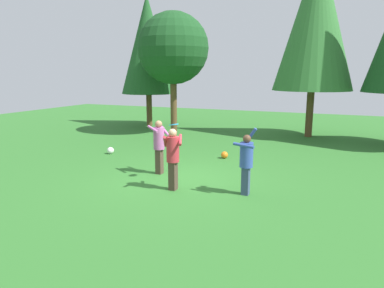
% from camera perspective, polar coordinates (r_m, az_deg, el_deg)
% --- Properties ---
extents(ground_plane, '(40.00, 40.00, 0.00)m').
position_cam_1_polar(ground_plane, '(10.43, -2.31, -5.80)').
color(ground_plane, '#2D6B28').
extents(person_thrower, '(0.56, 0.54, 1.75)m').
position_cam_1_polar(person_thrower, '(9.01, 8.89, -2.51)').
color(person_thrower, '#38476B').
rests_on(person_thrower, ground_plane).
extents(person_catcher, '(0.74, 0.71, 1.69)m').
position_cam_1_polar(person_catcher, '(10.82, -5.44, 0.26)').
color(person_catcher, '#4C382D').
rests_on(person_catcher, ground_plane).
extents(person_bystander, '(0.66, 0.70, 1.67)m').
position_cam_1_polar(person_bystander, '(9.27, -3.17, -1.67)').
color(person_bystander, '#4C382D').
rests_on(person_bystander, ground_plane).
extents(frisbee, '(0.37, 0.37, 0.08)m').
position_cam_1_polar(frisbee, '(9.94, -3.02, 3.20)').
color(frisbee, '#2393D1').
extents(ball_orange, '(0.26, 0.26, 0.26)m').
position_cam_1_polar(ball_orange, '(12.98, 5.34, -1.79)').
color(ball_orange, orange).
rests_on(ball_orange, ground_plane).
extents(ball_white, '(0.26, 0.26, 0.26)m').
position_cam_1_polar(ball_white, '(14.02, -13.23, -1.04)').
color(ball_white, white).
rests_on(ball_white, ground_plane).
extents(tree_left, '(3.60, 3.60, 6.15)m').
position_cam_1_polar(tree_left, '(18.13, -3.12, 15.35)').
color(tree_left, brown).
rests_on(tree_left, ground_plane).
extents(tree_far_left, '(3.16, 3.16, 7.55)m').
position_cam_1_polar(tree_far_left, '(21.14, -7.28, 15.80)').
color(tree_far_left, brown).
rests_on(tree_far_left, ground_plane).
extents(tree_right, '(3.75, 3.75, 8.97)m').
position_cam_1_polar(tree_right, '(18.28, 19.66, 18.76)').
color(tree_right, brown).
rests_on(tree_right, ground_plane).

